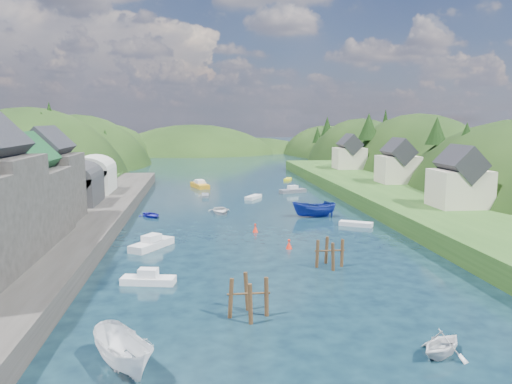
{
  "coord_description": "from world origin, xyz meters",
  "views": [
    {
      "loc": [
        -8.0,
        -41.06,
        14.16
      ],
      "look_at": [
        0.0,
        28.0,
        4.0
      ],
      "focal_mm": 35.0,
      "sensor_mm": 36.0,
      "label": 1
    }
  ],
  "objects": [
    {
      "name": "hillside_left",
      "position": [
        -45.0,
        75.0,
        -8.03
      ],
      "size": [
        44.0,
        245.56,
        52.0
      ],
      "color": "black",
      "rests_on": "ground"
    },
    {
      "name": "terrace_left_grass",
      "position": [
        -31.0,
        20.0,
        1.25
      ],
      "size": [
        12.0,
        110.0,
        2.5
      ],
      "primitive_type": "cube",
      "color": "#234719",
      "rests_on": "ground"
    },
    {
      "name": "hillside_right",
      "position": [
        45.0,
        75.0,
        -7.41
      ],
      "size": [
        36.0,
        245.56,
        48.0
      ],
      "color": "black",
      "rests_on": "ground"
    },
    {
      "name": "far_hills",
      "position": [
        1.22,
        174.01,
        -10.8
      ],
      "size": [
        103.0,
        68.0,
        44.0
      ],
      "color": "black",
      "rests_on": "ground"
    },
    {
      "name": "channel_buoy_far",
      "position": [
        -0.99,
        20.29,
        0.48
      ],
      "size": [
        0.7,
        0.7,
        1.1
      ],
      "color": "red",
      "rests_on": "ground"
    },
    {
      "name": "moored_boats",
      "position": [
        -2.25,
        20.71,
        0.72
      ],
      "size": [
        32.3,
        92.06,
        2.49
      ],
      "color": "navy",
      "rests_on": "ground"
    },
    {
      "name": "boat_sheds",
      "position": [
        -26.0,
        39.0,
        5.27
      ],
      "size": [
        7.0,
        21.0,
        7.5
      ],
      "color": "#2D2D30",
      "rests_on": "quay_left"
    },
    {
      "name": "hill_trees",
      "position": [
        0.37,
        64.34,
        11.14
      ],
      "size": [
        91.24,
        147.86,
        12.68
      ],
      "color": "black",
      "rests_on": "ground"
    },
    {
      "name": "right_bank_cottages",
      "position": [
        28.0,
        48.33,
        5.84
      ],
      "size": [
        9.0,
        59.24,
        8.41
      ],
      "color": "beige",
      "rests_on": "terrace_right"
    },
    {
      "name": "piling_cluster_far",
      "position": [
        4.44,
        4.52,
        1.08
      ],
      "size": [
        2.95,
        2.78,
        3.3
      ],
      "color": "#382314",
      "rests_on": "ground"
    },
    {
      "name": "ground",
      "position": [
        0.0,
        50.0,
        0.0
      ],
      "size": [
        600.0,
        600.0,
        0.0
      ],
      "primitive_type": "plane",
      "color": "black",
      "rests_on": "ground"
    },
    {
      "name": "quayside_buildings",
      "position": [
        -26.0,
        6.39,
        7.09
      ],
      "size": [
        8.0,
        35.84,
        12.9
      ],
      "color": "#2D2B28",
      "rests_on": "quay_left"
    },
    {
      "name": "terrace_right",
      "position": [
        25.0,
        40.0,
        1.2
      ],
      "size": [
        16.0,
        120.0,
        2.4
      ],
      "primitive_type": "cube",
      "color": "#234719",
      "rests_on": "ground"
    },
    {
      "name": "quay_left",
      "position": [
        -24.0,
        20.0,
        1.0
      ],
      "size": [
        12.0,
        110.0,
        2.0
      ],
      "primitive_type": "cube",
      "color": "#2D2B28",
      "rests_on": "ground"
    },
    {
      "name": "channel_buoy_near",
      "position": [
        1.78,
        11.67,
        0.48
      ],
      "size": [
        0.7,
        0.7,
        1.1
      ],
      "color": "red",
      "rests_on": "ground"
    },
    {
      "name": "piling_cluster_near",
      "position": [
        -4.57,
        -6.81,
        1.18
      ],
      "size": [
        3.13,
        2.92,
        3.49
      ],
      "color": "#382314",
      "rests_on": "ground"
    }
  ]
}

